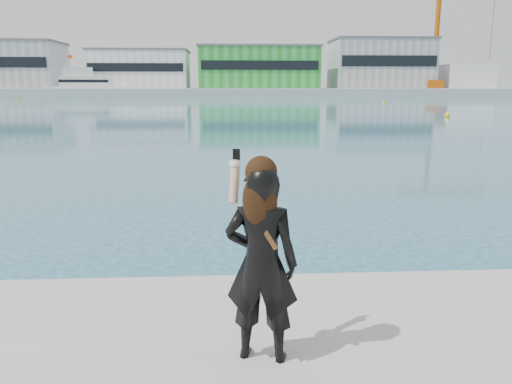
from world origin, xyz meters
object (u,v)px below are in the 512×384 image
buoy_near (384,104)px  woman (261,258)px  dock_crane (441,34)px  buoy_extra (447,117)px  motor_yacht (86,86)px  buoy_far (18,100)px

buoy_near → woman: (-23.63, -72.19, 1.60)m
dock_crane → buoy_extra: dock_crane is taller
buoy_near → motor_yacht: bearing=141.9°
buoy_far → buoy_extra: size_ratio=1.00×
woman → buoy_near: bearing=-95.2°
woman → dock_crane: bearing=-100.5°
buoy_far → motor_yacht: bearing=64.2°
dock_crane → buoy_near: 60.37m
dock_crane → buoy_extra: size_ratio=48.00×
dock_crane → woman: bearing=-113.4°
buoy_near → buoy_far: same height
buoy_far → buoy_near: bearing=-22.4°
motor_yacht → buoy_near: (56.48, -44.36, -2.49)m
buoy_near → woman: bearing=-108.1°
motor_yacht → buoy_far: motor_yacht is taller
dock_crane → woman: 134.36m
motor_yacht → buoy_near: size_ratio=39.31×
motor_yacht → woman: bearing=-92.4°
buoy_far → woman: 107.25m
dock_crane → buoy_extra: bearing=-112.2°
motor_yacht → woman: 121.10m
motor_yacht → buoy_near: bearing=-56.2°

